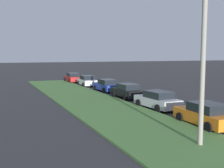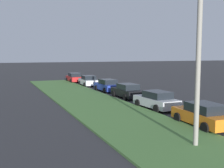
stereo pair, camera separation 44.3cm
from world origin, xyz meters
The scene contains 8 objects.
grass_median centered at (10.00, 6.66, 0.06)m, with size 60.00×6.00×0.12m, color #477238.
parked_car_orange centered at (7.38, 2.93, 0.72)m, with size 4.38×2.18×1.47m.
parked_car_silver centered at (13.22, 2.64, 0.72)m, with size 4.39×2.20×1.47m.
parked_car_black centered at (19.17, 2.34, 0.72)m, with size 4.32×2.06×1.47m.
parked_car_blue centered at (24.60, 2.34, 0.72)m, with size 4.35×2.11×1.47m.
parked_car_white centered at (31.05, 2.63, 0.72)m, with size 4.36×2.14×1.47m.
parked_car_red centered at (37.05, 3.01, 0.72)m, with size 4.32×2.06×1.47m.
streetlight centered at (4.50, 5.60, 4.39)m, with size 0.42×2.88×7.50m.
Camera 2 is at (-5.59, 14.61, 4.44)m, focal length 43.67 mm.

